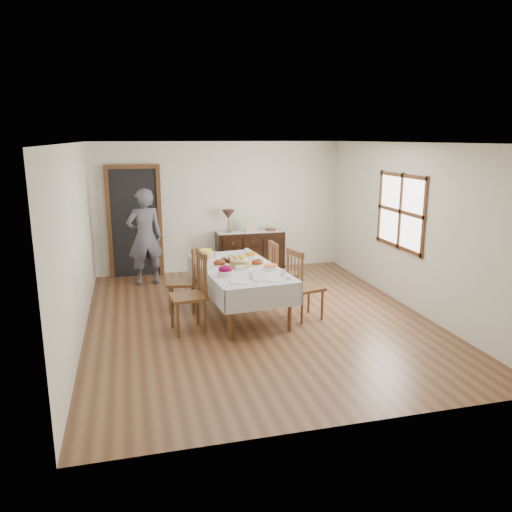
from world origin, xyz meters
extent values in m
plane|color=brown|center=(0.00, 0.00, 0.00)|extent=(6.00, 6.00, 0.00)
cube|color=white|center=(0.00, 0.00, 2.60)|extent=(5.00, 6.00, 0.02)
cube|color=white|center=(0.00, 3.00, 1.30)|extent=(5.00, 0.02, 2.60)
cube|color=white|center=(0.00, -3.00, 1.30)|extent=(5.00, 0.02, 2.60)
cube|color=white|center=(-2.50, 0.00, 1.30)|extent=(0.02, 6.00, 2.60)
cube|color=white|center=(2.50, 0.00, 1.30)|extent=(0.02, 6.00, 2.60)
cube|color=white|center=(2.49, 0.30, 1.50)|extent=(0.02, 1.30, 1.10)
cube|color=#58351B|center=(2.48, 0.30, 1.50)|extent=(0.03, 1.46, 1.26)
cube|color=black|center=(-1.70, 2.96, 1.05)|extent=(0.90, 0.06, 2.10)
cube|color=#58351B|center=(-1.70, 2.94, 1.05)|extent=(1.04, 0.08, 2.18)
cube|color=#B9B9BE|center=(-0.22, 0.28, 0.73)|extent=(1.28, 2.25, 0.04)
cylinder|color=#58351B|center=(-0.57, -0.69, 0.35)|extent=(0.06, 0.06, 0.69)
cylinder|color=#58351B|center=(0.31, -0.60, 0.35)|extent=(0.06, 0.06, 0.69)
cylinder|color=#58351B|center=(-0.75, 1.16, 0.35)|extent=(0.06, 0.06, 0.69)
cylinder|color=#58351B|center=(0.13, 1.25, 0.35)|extent=(0.06, 0.06, 0.69)
cube|color=#B9B9BE|center=(-0.77, 0.23, 0.59)|extent=(0.23, 2.18, 0.33)
cube|color=#B9B9BE|center=(0.33, 0.34, 0.59)|extent=(0.23, 2.18, 0.33)
cube|color=#B9B9BE|center=(-0.11, -0.80, 0.59)|extent=(1.11, 0.13, 0.33)
cube|color=#B9B9BE|center=(-0.33, 1.36, 0.59)|extent=(1.11, 0.13, 0.33)
cube|color=#58351B|center=(-1.07, -0.23, 0.50)|extent=(0.53, 0.53, 0.04)
cylinder|color=#58351B|center=(-1.29, -0.07, 0.24)|extent=(0.04, 0.04, 0.48)
cylinder|color=#58351B|center=(-1.24, -0.45, 0.24)|extent=(0.04, 0.04, 0.48)
cylinder|color=#58351B|center=(-0.91, -0.02, 0.24)|extent=(0.04, 0.04, 0.48)
cylinder|color=#58351B|center=(-0.86, -0.40, 0.24)|extent=(0.04, 0.04, 0.48)
cylinder|color=#58351B|center=(-0.89, -0.01, 0.82)|extent=(0.04, 0.04, 0.63)
cylinder|color=#58351B|center=(-0.84, -0.41, 0.82)|extent=(0.04, 0.04, 0.63)
cube|color=#58351B|center=(-0.86, -0.21, 1.09)|extent=(0.10, 0.45, 0.09)
cylinder|color=#58351B|center=(-0.87, -0.11, 0.80)|extent=(0.02, 0.02, 0.52)
cylinder|color=#58351B|center=(-0.86, -0.21, 0.80)|extent=(0.02, 0.02, 0.52)
cylinder|color=#58351B|center=(-0.85, -0.31, 0.80)|extent=(0.02, 0.02, 0.52)
cube|color=#58351B|center=(-1.06, 0.63, 0.46)|extent=(0.50, 0.50, 0.04)
cylinder|color=#58351B|center=(-1.20, 0.84, 0.22)|extent=(0.04, 0.04, 0.44)
cylinder|color=#58351B|center=(-1.27, 0.50, 0.22)|extent=(0.04, 0.04, 0.44)
cylinder|color=#58351B|center=(-0.86, 0.77, 0.22)|extent=(0.04, 0.04, 0.44)
cylinder|color=#58351B|center=(-0.92, 0.43, 0.22)|extent=(0.04, 0.04, 0.44)
cylinder|color=#58351B|center=(-0.84, 0.78, 0.75)|extent=(0.04, 0.04, 0.57)
cylinder|color=#58351B|center=(-0.91, 0.42, 0.75)|extent=(0.04, 0.04, 0.57)
cube|color=#58351B|center=(-0.87, 0.60, 0.99)|extent=(0.12, 0.41, 0.08)
cylinder|color=#58351B|center=(-0.85, 0.69, 0.73)|extent=(0.02, 0.02, 0.47)
cylinder|color=#58351B|center=(-0.87, 0.60, 0.73)|extent=(0.02, 0.02, 0.47)
cylinder|color=#58351B|center=(-0.89, 0.51, 0.73)|extent=(0.02, 0.02, 0.47)
cube|color=#58351B|center=(0.70, -0.16, 0.48)|extent=(0.54, 0.54, 0.04)
cylinder|color=#58351B|center=(0.92, -0.29, 0.23)|extent=(0.04, 0.04, 0.46)
cylinder|color=#58351B|center=(0.84, 0.06, 0.23)|extent=(0.04, 0.04, 0.46)
cylinder|color=#58351B|center=(0.57, -0.38, 0.23)|extent=(0.04, 0.04, 0.46)
cylinder|color=#58351B|center=(0.49, -0.03, 0.23)|extent=(0.04, 0.04, 0.46)
cylinder|color=#58351B|center=(0.55, -0.39, 0.78)|extent=(0.04, 0.04, 0.59)
cylinder|color=#58351B|center=(0.46, -0.02, 0.78)|extent=(0.04, 0.04, 0.59)
cube|color=#58351B|center=(0.51, -0.21, 1.03)|extent=(0.14, 0.42, 0.08)
cylinder|color=#58351B|center=(0.53, -0.30, 0.75)|extent=(0.02, 0.02, 0.49)
cylinder|color=#58351B|center=(0.51, -0.21, 0.75)|extent=(0.02, 0.02, 0.49)
cylinder|color=#58351B|center=(0.48, -0.12, 0.75)|extent=(0.02, 0.02, 0.49)
cube|color=#58351B|center=(0.67, 0.83, 0.44)|extent=(0.44, 0.44, 0.04)
cylinder|color=#58351B|center=(0.85, 0.68, 0.21)|extent=(0.04, 0.04, 0.42)
cylinder|color=#58351B|center=(0.82, 1.01, 0.21)|extent=(0.04, 0.04, 0.42)
cylinder|color=#58351B|center=(0.51, 0.65, 0.21)|extent=(0.04, 0.04, 0.42)
cylinder|color=#58351B|center=(0.49, 0.99, 0.21)|extent=(0.04, 0.04, 0.42)
cylinder|color=#58351B|center=(0.50, 0.64, 0.71)|extent=(0.04, 0.04, 0.55)
cylinder|color=#58351B|center=(0.47, 0.99, 0.71)|extent=(0.04, 0.04, 0.55)
cube|color=#58351B|center=(0.48, 0.82, 0.95)|extent=(0.07, 0.39, 0.08)
cylinder|color=#58351B|center=(0.49, 0.73, 0.70)|extent=(0.02, 0.02, 0.45)
cylinder|color=#58351B|center=(0.48, 0.82, 0.70)|extent=(0.02, 0.02, 0.45)
cylinder|color=#58351B|center=(0.47, 0.91, 0.70)|extent=(0.02, 0.02, 0.45)
cube|color=black|center=(0.55, 2.72, 0.41)|extent=(1.36, 0.45, 0.82)
cube|color=black|center=(0.14, 2.48, 0.65)|extent=(0.38, 0.02, 0.16)
sphere|color=olive|center=(0.14, 2.46, 0.65)|extent=(0.03, 0.03, 0.03)
cube|color=black|center=(0.55, 2.48, 0.65)|extent=(0.38, 0.02, 0.16)
sphere|color=olive|center=(0.55, 2.46, 0.65)|extent=(0.03, 0.03, 0.03)
cube|color=black|center=(0.95, 2.48, 0.65)|extent=(0.38, 0.02, 0.16)
sphere|color=olive|center=(0.95, 2.46, 0.65)|extent=(0.03, 0.03, 0.03)
imported|color=#504F5A|center=(-1.54, 2.27, 0.95)|extent=(0.66, 0.49, 1.91)
cylinder|color=olive|center=(-0.22, 0.25, 0.81)|extent=(0.30, 0.30, 0.11)
cylinder|color=silver|center=(-0.22, 0.25, 0.88)|extent=(0.27, 0.27, 0.02)
sphere|color=gold|center=(-0.14, 0.25, 0.91)|extent=(0.08, 0.08, 0.08)
sphere|color=gold|center=(-0.20, 0.32, 0.91)|extent=(0.08, 0.08, 0.08)
sphere|color=gold|center=(-0.28, 0.29, 0.91)|extent=(0.08, 0.08, 0.08)
sphere|color=gold|center=(-0.28, 0.21, 0.91)|extent=(0.08, 0.08, 0.08)
sphere|color=gold|center=(-0.20, 0.18, 0.91)|extent=(0.08, 0.08, 0.08)
cylinder|color=black|center=(-0.30, 0.62, 0.78)|extent=(0.27, 0.27, 0.05)
ellipsoid|color=pink|center=(-0.22, 0.62, 0.83)|extent=(0.05, 0.05, 0.06)
ellipsoid|color=#70D2EA|center=(-0.24, 0.67, 0.83)|extent=(0.05, 0.05, 0.06)
ellipsoid|color=#91ED79|center=(-0.30, 0.69, 0.83)|extent=(0.05, 0.05, 0.06)
ellipsoid|color=#FF9742|center=(-0.35, 0.67, 0.83)|extent=(0.05, 0.05, 0.06)
ellipsoid|color=#C998DE|center=(-0.37, 0.62, 0.83)|extent=(0.05, 0.05, 0.06)
ellipsoid|color=#FFD07C|center=(-0.35, 0.56, 0.83)|extent=(0.05, 0.05, 0.06)
ellipsoid|color=pink|center=(-0.30, 0.54, 0.83)|extent=(0.05, 0.05, 0.06)
ellipsoid|color=#70D2EA|center=(-0.24, 0.56, 0.83)|extent=(0.05, 0.05, 0.06)
cylinder|color=silver|center=(-0.49, 0.43, 0.76)|extent=(0.28, 0.28, 0.02)
ellipsoid|color=maroon|center=(-0.49, 0.43, 0.79)|extent=(0.19, 0.16, 0.11)
cylinder|color=silver|center=(0.08, 0.32, 0.76)|extent=(0.29, 0.29, 0.01)
ellipsoid|color=maroon|center=(0.08, 0.32, 0.79)|extent=(0.19, 0.16, 0.11)
cylinder|color=silver|center=(-0.52, -0.16, 0.79)|extent=(0.23, 0.23, 0.07)
ellipsoid|color=maroon|center=(-0.52, -0.16, 0.85)|extent=(0.20, 0.17, 0.11)
cylinder|color=silver|center=(0.08, 0.75, 0.79)|extent=(0.24, 0.24, 0.07)
cylinder|color=orange|center=(0.08, 0.75, 0.84)|extent=(0.18, 0.18, 0.03)
cylinder|color=#CFAF88|center=(-0.62, 0.96, 0.81)|extent=(0.26, 0.26, 0.10)
cylinder|color=yellow|center=(-0.62, 0.96, 0.88)|extent=(0.20, 0.20, 0.04)
cylinder|color=silver|center=(0.19, -0.01, 0.78)|extent=(0.22, 0.22, 0.05)
cylinder|color=#E76439|center=(0.19, -0.01, 0.82)|extent=(0.20, 0.20, 0.02)
cube|color=silver|center=(-0.25, 0.07, 0.79)|extent=(0.15, 0.10, 0.07)
cylinder|color=silver|center=(-0.35, -0.56, 0.76)|extent=(0.25, 0.25, 0.01)
cube|color=silver|center=(-0.52, -0.56, 0.76)|extent=(0.09, 0.13, 0.01)
cube|color=silver|center=(-0.52, -0.56, 0.76)|extent=(0.03, 0.16, 0.01)
cube|color=silver|center=(-0.19, -0.56, 0.76)|extent=(0.03, 0.18, 0.01)
cube|color=silver|center=(-0.15, -0.56, 0.76)|extent=(0.03, 0.14, 0.01)
cylinder|color=silver|center=(-0.20, -0.41, 0.80)|extent=(0.07, 0.07, 0.10)
cylinder|color=silver|center=(0.11, -0.55, 0.76)|extent=(0.25, 0.25, 0.01)
cube|color=silver|center=(-0.06, -0.55, 0.76)|extent=(0.09, 0.13, 0.01)
cube|color=silver|center=(-0.06, -0.55, 0.76)|extent=(0.03, 0.16, 0.01)
cube|color=silver|center=(0.27, -0.55, 0.76)|extent=(0.03, 0.18, 0.01)
cube|color=silver|center=(0.31, -0.55, 0.76)|extent=(0.03, 0.14, 0.01)
cylinder|color=silver|center=(0.26, -0.40, 0.80)|extent=(0.07, 0.07, 0.10)
cylinder|color=silver|center=(-0.46, 0.94, 0.80)|extent=(0.07, 0.07, 0.09)
cylinder|color=silver|center=(0.09, 1.10, 0.80)|extent=(0.07, 0.07, 0.09)
cube|color=silver|center=(0.53, 2.71, 0.82)|extent=(1.30, 0.35, 0.01)
cylinder|color=olive|center=(0.11, 2.74, 0.83)|extent=(0.12, 0.12, 0.03)
cylinder|color=olive|center=(0.11, 2.74, 0.97)|extent=(0.02, 0.02, 0.25)
cone|color=#422C22|center=(0.11, 2.74, 1.19)|extent=(0.26, 0.26, 0.18)
cube|color=#C6BA90|center=(0.55, 2.64, 0.96)|extent=(0.22, 0.08, 0.28)
cylinder|color=#58351B|center=(0.98, 2.72, 0.85)|extent=(0.20, 0.20, 0.06)
camera|label=1|loc=(-1.80, -6.90, 2.67)|focal=35.00mm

